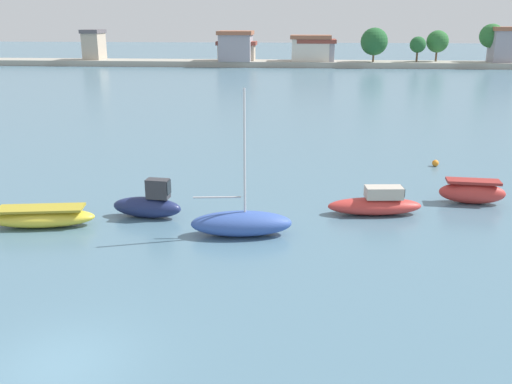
{
  "coord_description": "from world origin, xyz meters",
  "views": [
    {
      "loc": [
        6.39,
        -12.48,
        8.99
      ],
      "look_at": [
        4.26,
        12.32,
        1.2
      ],
      "focal_mm": 39.35,
      "sensor_mm": 36.0,
      "label": 1
    }
  ],
  "objects_px": {
    "moored_boat_5": "(472,192)",
    "moored_boat_4": "(376,204)",
    "moored_boat_2": "(149,205)",
    "moored_boat_3": "(241,223)",
    "moored_boat_1": "(42,217)",
    "mooring_buoy_4": "(435,163)"
  },
  "relations": [
    {
      "from": "moored_boat_5",
      "to": "moored_boat_4",
      "type": "bearing_deg",
      "value": -152.82
    },
    {
      "from": "moored_boat_3",
      "to": "moored_boat_5",
      "type": "distance_m",
      "value": 12.28
    },
    {
      "from": "moored_boat_1",
      "to": "mooring_buoy_4",
      "type": "xyz_separation_m",
      "value": [
        19.89,
        12.36,
        -0.23
      ]
    },
    {
      "from": "moored_boat_3",
      "to": "moored_boat_2",
      "type": "bearing_deg",
      "value": 150.92
    },
    {
      "from": "moored_boat_2",
      "to": "moored_boat_3",
      "type": "distance_m",
      "value": 4.94
    },
    {
      "from": "moored_boat_1",
      "to": "moored_boat_5",
      "type": "distance_m",
      "value": 20.71
    },
    {
      "from": "moored_boat_5",
      "to": "mooring_buoy_4",
      "type": "bearing_deg",
      "value": 96.05
    },
    {
      "from": "moored_boat_2",
      "to": "mooring_buoy_4",
      "type": "relative_size",
      "value": 8.14
    },
    {
      "from": "moored_boat_3",
      "to": "moored_boat_5",
      "type": "height_order",
      "value": "moored_boat_3"
    },
    {
      "from": "moored_boat_1",
      "to": "moored_boat_3",
      "type": "distance_m",
      "value": 9.02
    },
    {
      "from": "moored_boat_1",
      "to": "mooring_buoy_4",
      "type": "height_order",
      "value": "moored_boat_1"
    },
    {
      "from": "moored_boat_1",
      "to": "mooring_buoy_4",
      "type": "distance_m",
      "value": 23.41
    },
    {
      "from": "moored_boat_2",
      "to": "mooring_buoy_4",
      "type": "height_order",
      "value": "moored_boat_2"
    },
    {
      "from": "moored_boat_1",
      "to": "mooring_buoy_4",
      "type": "relative_size",
      "value": 11.59
    },
    {
      "from": "moored_boat_2",
      "to": "mooring_buoy_4",
      "type": "xyz_separation_m",
      "value": [
        15.44,
        10.75,
        -0.42
      ]
    },
    {
      "from": "moored_boat_1",
      "to": "moored_boat_4",
      "type": "relative_size",
      "value": 1.06
    },
    {
      "from": "moored_boat_2",
      "to": "moored_boat_3",
      "type": "height_order",
      "value": "moored_boat_3"
    },
    {
      "from": "moored_boat_2",
      "to": "moored_boat_3",
      "type": "bearing_deg",
      "value": -16.53
    },
    {
      "from": "moored_boat_1",
      "to": "moored_boat_2",
      "type": "bearing_deg",
      "value": 10.53
    },
    {
      "from": "mooring_buoy_4",
      "to": "moored_boat_2",
      "type": "bearing_deg",
      "value": -145.14
    },
    {
      "from": "mooring_buoy_4",
      "to": "moored_boat_3",
      "type": "bearing_deg",
      "value": -130.73
    },
    {
      "from": "moored_boat_3",
      "to": "mooring_buoy_4",
      "type": "xyz_separation_m",
      "value": [
        10.87,
        12.62,
        -0.35
      ]
    }
  ]
}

